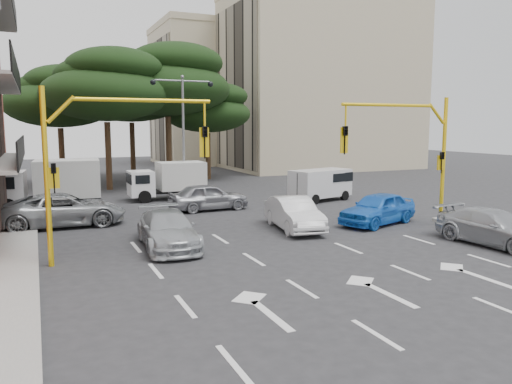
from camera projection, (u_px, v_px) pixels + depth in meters
ground at (303, 254)px, 18.52m from camera, size 120.00×120.00×0.00m
median_strip at (185, 196)px, 33.01m from camera, size 1.40×6.00×0.15m
apartment_beige_near at (321, 82)px, 54.27m from camera, size 20.20×12.15×18.70m
apartment_beige_far at (222, 96)px, 62.47m from camera, size 16.20×12.15×16.70m
pine_left_near at (107, 85)px, 35.82m from camera, size 9.15×9.15×10.23m
pine_center at (168, 80)px, 39.54m from camera, size 9.98×9.98×11.16m
pine_left_far at (60, 96)px, 38.33m from camera, size 8.32×8.32×9.30m
pine_right at (208, 108)px, 43.24m from camera, size 7.49×7.49×8.37m
pine_back at (132, 92)px, 43.36m from camera, size 9.15×9.15×10.23m
signal_mast_right at (414, 144)px, 22.53m from camera, size 5.79×0.37×6.00m
signal_mast_left at (102, 150)px, 17.07m from camera, size 5.79×0.37×6.00m
street_lamp_center at (183, 114)px, 32.29m from camera, size 4.16×0.36×7.77m
car_white_hatch at (294, 214)px, 22.69m from camera, size 2.22×4.66×1.48m
car_blue_compact at (378, 208)px, 23.92m from camera, size 4.84×3.17×1.53m
car_silver_wagon at (168, 230)px, 19.38m from camera, size 2.32×5.00×1.41m
car_silver_cross_a at (64, 210)px, 23.47m from camera, size 5.66×2.64×1.57m
car_silver_cross_b at (208, 197)px, 27.88m from camera, size 4.54×1.98×1.52m
car_silver_parked at (495, 228)px, 19.74m from camera, size 2.42×5.00×1.40m
van_white at (320, 185)px, 31.32m from camera, size 4.34×2.79×2.00m
box_truck_a at (48, 185)px, 27.67m from camera, size 5.90×2.86×2.82m
box_truck_b at (168, 181)px, 31.77m from camera, size 4.87×2.08×2.39m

